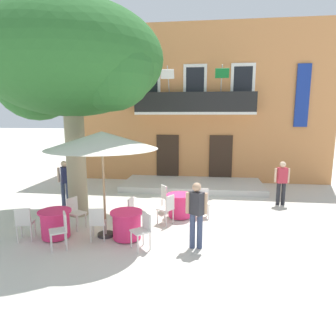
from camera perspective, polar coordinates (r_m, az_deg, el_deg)
name	(u,v)px	position (r m, az deg, el deg)	size (l,w,h in m)	color
ground_plane	(188,214)	(9.97, 3.93, -8.89)	(120.00, 120.00, 0.00)	beige
building_facade	(196,106)	(16.41, 5.44, 11.88)	(13.00, 5.09, 7.50)	#CC844C
entrance_step_platform	(192,185)	(13.48, 4.75, -3.27)	(6.26, 2.63, 0.25)	silver
plane_tree	(69,65)	(10.02, -18.69, 18.44)	(5.81, 5.10, 6.61)	gray
cafe_table_near_tree	(180,205)	(9.56, 2.30, -7.25)	(0.86, 0.86, 0.76)	#E52D66
cafe_chair_near_tree_0	(167,207)	(8.90, -0.15, -7.64)	(0.55, 0.55, 0.91)	silver
cafe_chair_near_tree_1	(203,201)	(9.65, 6.78, -6.30)	(0.44, 0.44, 0.91)	silver
cafe_chair_near_tree_2	(167,196)	(10.11, -0.26, -5.46)	(0.56, 0.56, 0.91)	silver
cafe_table_middle	(55,224)	(8.56, -20.98, -10.07)	(0.86, 0.86, 0.76)	#E52D66
cafe_chair_middle_0	(75,211)	(9.02, -17.58, -7.90)	(0.53, 0.53, 0.91)	silver
cafe_chair_middle_1	(24,222)	(8.64, -26.07, -9.30)	(0.49, 0.49, 0.91)	silver
cafe_chair_middle_2	(61,228)	(7.81, -20.02, -10.89)	(0.55, 0.55, 0.91)	silver
cafe_table_front	(127,225)	(8.02, -8.00, -10.85)	(0.86, 0.86, 0.76)	#E52D66
cafe_chair_front_0	(143,228)	(7.38, -4.85, -11.54)	(0.56, 0.56, 0.91)	silver
cafe_chair_front_1	(134,211)	(8.65, -6.54, -8.26)	(0.45, 0.45, 0.91)	silver
cafe_chair_front_2	(97,222)	(7.99, -13.52, -10.06)	(0.47, 0.47, 0.91)	silver
cafe_umbrella	(102,141)	(7.81, -12.66, 5.20)	(2.90, 2.90, 2.85)	#997A56
pedestrian_near_entrance	(196,212)	(7.28, 5.52, -8.40)	(0.53, 0.38, 1.67)	#384260
pedestrian_mid_plaza	(65,181)	(11.16, -19.36, -2.36)	(0.53, 0.40, 1.67)	#384260
pedestrian_by_tree	(282,181)	(11.47, 21.16, -2.29)	(0.53, 0.28, 1.62)	#232328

